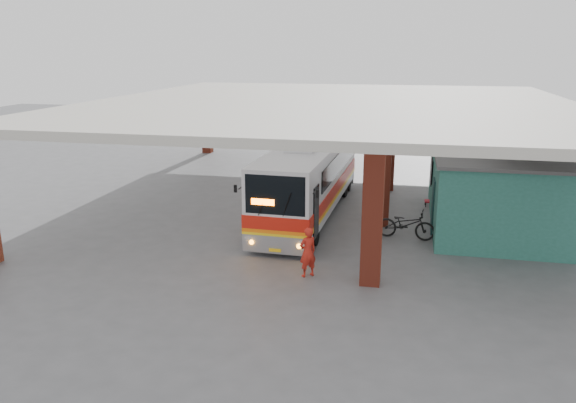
% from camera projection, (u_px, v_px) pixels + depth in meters
% --- Properties ---
extents(ground, '(90.00, 90.00, 0.00)m').
position_uv_depth(ground, '(293.00, 244.00, 20.53)').
color(ground, '#515154').
rests_on(ground, ground).
extents(brick_columns, '(20.10, 21.60, 4.35)m').
position_uv_depth(brick_columns, '(349.00, 161.00, 24.38)').
color(brick_columns, maroon).
rests_on(brick_columns, ground).
extents(canopy_roof, '(21.00, 23.00, 0.30)m').
position_uv_depth(canopy_roof, '(333.00, 103.00, 25.36)').
color(canopy_roof, '#BDB7AA').
rests_on(canopy_roof, brick_columns).
extents(shop_building, '(5.20, 8.20, 3.11)m').
position_uv_depth(shop_building, '(498.00, 187.00, 22.36)').
color(shop_building, '#286655').
rests_on(shop_building, ground).
extents(coach_bus, '(2.73, 11.25, 3.25)m').
position_uv_depth(coach_bus, '(310.00, 177.00, 23.79)').
color(coach_bus, silver).
rests_on(coach_bus, ground).
extents(motorcycle, '(2.23, 1.03, 1.13)m').
position_uv_depth(motorcycle, '(406.00, 224.00, 20.95)').
color(motorcycle, black).
rests_on(motorcycle, ground).
extents(pedestrian, '(0.69, 0.67, 1.60)m').
position_uv_depth(pedestrian, '(308.00, 252.00, 17.42)').
color(pedestrian, red).
rests_on(pedestrian, ground).
extents(red_chair, '(0.45, 0.45, 0.82)m').
position_uv_depth(red_chair, '(432.00, 198.00, 25.29)').
color(red_chair, red).
rests_on(red_chair, ground).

